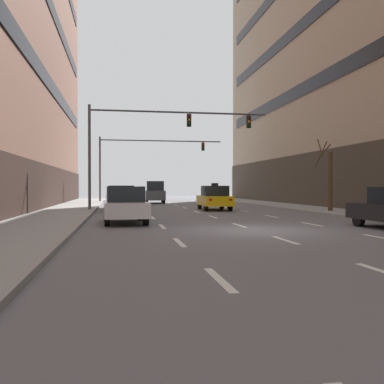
% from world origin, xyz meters
% --- Properties ---
extents(ground_plane, '(120.00, 120.00, 0.00)m').
position_xyz_m(ground_plane, '(0.00, 0.00, 0.00)').
color(ground_plane, slate).
extents(sidewalk_left, '(3.53, 80.00, 0.14)m').
position_xyz_m(sidewalk_left, '(-8.14, 0.00, 0.07)').
color(sidewalk_left, gray).
rests_on(sidewalk_left, ground).
extents(lane_stripe_l1_s2, '(0.16, 2.00, 0.01)m').
position_xyz_m(lane_stripe_l1_s2, '(-3.19, -8.00, 0.00)').
color(lane_stripe_l1_s2, silver).
rests_on(lane_stripe_l1_s2, ground).
extents(lane_stripe_l1_s3, '(0.16, 2.00, 0.01)m').
position_xyz_m(lane_stripe_l1_s3, '(-3.19, -3.00, 0.00)').
color(lane_stripe_l1_s3, silver).
rests_on(lane_stripe_l1_s3, ground).
extents(lane_stripe_l1_s4, '(0.16, 2.00, 0.01)m').
position_xyz_m(lane_stripe_l1_s4, '(-3.19, 2.00, 0.00)').
color(lane_stripe_l1_s4, silver).
rests_on(lane_stripe_l1_s4, ground).
extents(lane_stripe_l1_s5, '(0.16, 2.00, 0.01)m').
position_xyz_m(lane_stripe_l1_s5, '(-3.19, 7.00, 0.00)').
color(lane_stripe_l1_s5, silver).
rests_on(lane_stripe_l1_s5, ground).
extents(lane_stripe_l1_s6, '(0.16, 2.00, 0.01)m').
position_xyz_m(lane_stripe_l1_s6, '(-3.19, 12.00, 0.00)').
color(lane_stripe_l1_s6, silver).
rests_on(lane_stripe_l1_s6, ground).
extents(lane_stripe_l1_s7, '(0.16, 2.00, 0.01)m').
position_xyz_m(lane_stripe_l1_s7, '(-3.19, 17.00, 0.00)').
color(lane_stripe_l1_s7, silver).
rests_on(lane_stripe_l1_s7, ground).
extents(lane_stripe_l1_s8, '(0.16, 2.00, 0.01)m').
position_xyz_m(lane_stripe_l1_s8, '(-3.19, 22.00, 0.00)').
color(lane_stripe_l1_s8, silver).
rests_on(lane_stripe_l1_s8, ground).
extents(lane_stripe_l1_s9, '(0.16, 2.00, 0.01)m').
position_xyz_m(lane_stripe_l1_s9, '(-3.19, 27.00, 0.00)').
color(lane_stripe_l1_s9, silver).
rests_on(lane_stripe_l1_s9, ground).
extents(lane_stripe_l1_s10, '(0.16, 2.00, 0.01)m').
position_xyz_m(lane_stripe_l1_s10, '(-3.19, 32.00, 0.00)').
color(lane_stripe_l1_s10, silver).
rests_on(lane_stripe_l1_s10, ground).
extents(lane_stripe_l2_s3, '(0.16, 2.00, 0.01)m').
position_xyz_m(lane_stripe_l2_s3, '(0.00, -3.00, 0.00)').
color(lane_stripe_l2_s3, silver).
rests_on(lane_stripe_l2_s3, ground).
extents(lane_stripe_l2_s4, '(0.16, 2.00, 0.01)m').
position_xyz_m(lane_stripe_l2_s4, '(0.00, 2.00, 0.00)').
color(lane_stripe_l2_s4, silver).
rests_on(lane_stripe_l2_s4, ground).
extents(lane_stripe_l2_s5, '(0.16, 2.00, 0.01)m').
position_xyz_m(lane_stripe_l2_s5, '(0.00, 7.00, 0.00)').
color(lane_stripe_l2_s5, silver).
rests_on(lane_stripe_l2_s5, ground).
extents(lane_stripe_l2_s6, '(0.16, 2.00, 0.01)m').
position_xyz_m(lane_stripe_l2_s6, '(0.00, 12.00, 0.00)').
color(lane_stripe_l2_s6, silver).
rests_on(lane_stripe_l2_s6, ground).
extents(lane_stripe_l2_s7, '(0.16, 2.00, 0.01)m').
position_xyz_m(lane_stripe_l2_s7, '(0.00, 17.00, 0.00)').
color(lane_stripe_l2_s7, silver).
rests_on(lane_stripe_l2_s7, ground).
extents(lane_stripe_l2_s8, '(0.16, 2.00, 0.01)m').
position_xyz_m(lane_stripe_l2_s8, '(0.00, 22.00, 0.00)').
color(lane_stripe_l2_s8, silver).
rests_on(lane_stripe_l2_s8, ground).
extents(lane_stripe_l2_s9, '(0.16, 2.00, 0.01)m').
position_xyz_m(lane_stripe_l2_s9, '(0.00, 27.00, 0.00)').
color(lane_stripe_l2_s9, silver).
rests_on(lane_stripe_l2_s9, ground).
extents(lane_stripe_l2_s10, '(0.16, 2.00, 0.01)m').
position_xyz_m(lane_stripe_l2_s10, '(0.00, 32.00, 0.00)').
color(lane_stripe_l2_s10, silver).
rests_on(lane_stripe_l2_s10, ground).
extents(lane_stripe_l3_s3, '(0.16, 2.00, 0.01)m').
position_xyz_m(lane_stripe_l3_s3, '(3.19, -3.00, 0.00)').
color(lane_stripe_l3_s3, silver).
rests_on(lane_stripe_l3_s3, ground).
extents(lane_stripe_l3_s4, '(0.16, 2.00, 0.01)m').
position_xyz_m(lane_stripe_l3_s4, '(3.19, 2.00, 0.00)').
color(lane_stripe_l3_s4, silver).
rests_on(lane_stripe_l3_s4, ground).
extents(lane_stripe_l3_s5, '(0.16, 2.00, 0.01)m').
position_xyz_m(lane_stripe_l3_s5, '(3.19, 7.00, 0.00)').
color(lane_stripe_l3_s5, silver).
rests_on(lane_stripe_l3_s5, ground).
extents(lane_stripe_l3_s6, '(0.16, 2.00, 0.01)m').
position_xyz_m(lane_stripe_l3_s6, '(3.19, 12.00, 0.00)').
color(lane_stripe_l3_s6, silver).
rests_on(lane_stripe_l3_s6, ground).
extents(lane_stripe_l3_s7, '(0.16, 2.00, 0.01)m').
position_xyz_m(lane_stripe_l3_s7, '(3.19, 17.00, 0.00)').
color(lane_stripe_l3_s7, silver).
rests_on(lane_stripe_l3_s7, ground).
extents(lane_stripe_l3_s8, '(0.16, 2.00, 0.01)m').
position_xyz_m(lane_stripe_l3_s8, '(3.19, 22.00, 0.00)').
color(lane_stripe_l3_s8, silver).
rests_on(lane_stripe_l3_s8, ground).
extents(lane_stripe_l3_s9, '(0.16, 2.00, 0.01)m').
position_xyz_m(lane_stripe_l3_s9, '(3.19, 27.00, 0.00)').
color(lane_stripe_l3_s9, silver).
rests_on(lane_stripe_l3_s9, ground).
extents(lane_stripe_l3_s10, '(0.16, 2.00, 0.01)m').
position_xyz_m(lane_stripe_l3_s10, '(3.19, 32.00, 0.00)').
color(lane_stripe_l3_s10, silver).
rests_on(lane_stripe_l3_s10, ground).
extents(car_driving_0, '(2.03, 4.52, 1.67)m').
position_xyz_m(car_driving_0, '(-4.78, 13.68, 0.82)').
color(car_driving_0, black).
rests_on(car_driving_0, ground).
extents(taxi_driving_1, '(1.99, 4.48, 1.84)m').
position_xyz_m(taxi_driving_1, '(1.54, 13.62, 0.82)').
color(taxi_driving_1, black).
rests_on(taxi_driving_1, ground).
extents(car_driving_2, '(1.98, 4.36, 1.61)m').
position_xyz_m(car_driving_2, '(-4.64, 3.82, 0.79)').
color(car_driving_2, black).
rests_on(car_driving_2, ground).
extents(car_driving_3, '(2.02, 4.46, 2.12)m').
position_xyz_m(car_driving_3, '(-1.46, 26.60, 1.06)').
color(car_driving_3, black).
rests_on(car_driving_3, ground).
extents(traffic_signal_0, '(11.98, 0.35, 6.78)m').
position_xyz_m(traffic_signal_0, '(-2.56, 13.53, 5.18)').
color(traffic_signal_0, '#4C4C51').
rests_on(traffic_signal_0, sidewalk_left).
extents(traffic_signal_1, '(12.50, 0.35, 6.49)m').
position_xyz_m(traffic_signal_1, '(-2.73, 29.20, 4.89)').
color(traffic_signal_1, '#4C4C51').
rests_on(traffic_signal_1, sidewalk_left).
extents(street_tree_1, '(1.30, 1.48, 4.42)m').
position_xyz_m(street_tree_1, '(7.75, 9.32, 2.07)').
color(street_tree_1, '#4C3823').
rests_on(street_tree_1, sidewalk_right).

